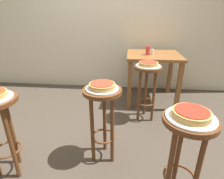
# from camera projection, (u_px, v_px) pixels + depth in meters

# --- Properties ---
(ground_plane) EXTENTS (6.00, 6.00, 0.00)m
(ground_plane) POSITION_uv_depth(u_px,v_px,m) (87.00, 136.00, 2.18)
(ground_plane) COLOR #42382D
(back_wall) EXTENTS (6.00, 0.10, 3.00)m
(back_wall) POSITION_uv_depth(u_px,v_px,m) (104.00, 4.00, 3.10)
(back_wall) COLOR beige
(back_wall) RESTS_ON ground_plane
(stool_foreground) EXTENTS (0.35, 0.35, 0.75)m
(stool_foreground) POSITION_uv_depth(u_px,v_px,m) (185.00, 145.00, 1.23)
(stool_foreground) COLOR #5B3319
(stool_foreground) RESTS_ON ground_plane
(serving_plate_foreground) EXTENTS (0.31, 0.31, 0.01)m
(serving_plate_foreground) POSITION_uv_depth(u_px,v_px,m) (191.00, 117.00, 1.14)
(serving_plate_foreground) COLOR white
(serving_plate_foreground) RESTS_ON stool_foreground
(pizza_foreground) EXTENTS (0.24, 0.24, 0.05)m
(pizza_foreground) POSITION_uv_depth(u_px,v_px,m) (192.00, 114.00, 1.13)
(pizza_foreground) COLOR tan
(pizza_foreground) RESTS_ON serving_plate_foreground
(stool_middle) EXTENTS (0.35, 0.35, 0.75)m
(stool_middle) POSITION_uv_depth(u_px,v_px,m) (0.00, 122.00, 1.49)
(stool_middle) COLOR #5B3319
(stool_middle) RESTS_ON ground_plane
(stool_leftside) EXTENTS (0.35, 0.35, 0.75)m
(stool_leftside) POSITION_uv_depth(u_px,v_px,m) (103.00, 110.00, 1.66)
(stool_leftside) COLOR #5B3319
(stool_leftside) RESTS_ON ground_plane
(serving_plate_leftside) EXTENTS (0.29, 0.29, 0.01)m
(serving_plate_leftside) POSITION_uv_depth(u_px,v_px,m) (102.00, 88.00, 1.58)
(serving_plate_leftside) COLOR silver
(serving_plate_leftside) RESTS_ON stool_leftside
(pizza_leftside) EXTENTS (0.23, 0.23, 0.05)m
(pizza_leftside) POSITION_uv_depth(u_px,v_px,m) (102.00, 85.00, 1.57)
(pizza_leftside) COLOR tan
(pizza_leftside) RESTS_ON serving_plate_leftside
(stool_rear) EXTENTS (0.35, 0.35, 0.75)m
(stool_rear) POSITION_uv_depth(u_px,v_px,m) (147.00, 82.00, 2.34)
(stool_rear) COLOR #5B3319
(stool_rear) RESTS_ON ground_plane
(serving_plate_rear) EXTENTS (0.31, 0.31, 0.01)m
(serving_plate_rear) POSITION_uv_depth(u_px,v_px,m) (148.00, 66.00, 2.26)
(serving_plate_rear) COLOR white
(serving_plate_rear) RESTS_ON stool_rear
(pizza_rear) EXTENTS (0.24, 0.24, 0.05)m
(pizza_rear) POSITION_uv_depth(u_px,v_px,m) (149.00, 63.00, 2.24)
(pizza_rear) COLOR tan
(pizza_rear) RESTS_ON serving_plate_rear
(dining_table) EXTENTS (0.81, 0.77, 0.78)m
(dining_table) POSITION_uv_depth(u_px,v_px,m) (153.00, 63.00, 2.85)
(dining_table) COLOR brown
(dining_table) RESTS_ON ground_plane
(cup_near_edge) EXTENTS (0.07, 0.07, 0.13)m
(cup_near_edge) POSITION_uv_depth(u_px,v_px,m) (148.00, 50.00, 2.70)
(cup_near_edge) COLOR red
(cup_near_edge) RESTS_ON dining_table
(condiment_shaker) EXTENTS (0.04, 0.04, 0.08)m
(condiment_shaker) POSITION_uv_depth(u_px,v_px,m) (152.00, 52.00, 2.72)
(condiment_shaker) COLOR white
(condiment_shaker) RESTS_ON dining_table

